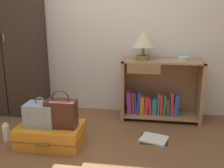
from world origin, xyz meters
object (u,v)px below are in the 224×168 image
Objects in this scene: bowl at (183,59)px; suitcase_large at (51,134)px; train_case at (41,114)px; bottle at (6,133)px; bookshelf at (159,92)px; wardrobe at (10,36)px; handbag at (61,113)px; open_book_on_floor at (154,139)px; table_lamp at (144,40)px.

bowl is 0.21× the size of suitcase_large.
bottle is (-0.41, -0.00, -0.24)m from train_case.
bookshelf is 1.88m from bottle.
wardrobe is 1.48m from handbag.
bookshelf is 2.55× the size of handbag.
wardrobe is 5.36× the size of handbag.
bookshelf reaches higher than train_case.
train_case is at bearing 0.22° from bottle.
handbag reaches higher than open_book_on_floor.
table_lamp is 1.57m from suitcase_large.
bookshelf is at bearing 177.24° from bowl.
bottle is 1.61m from open_book_on_floor.
bottle is at bearing -154.90° from bowl.
suitcase_large is 2.18× the size of train_case.
table_lamp is 1.21m from open_book_on_floor.
handbag is at bearing -0.95° from train_case.
table_lamp is 0.94× the size of handbag.
wardrobe is at bearing 134.52° from suitcase_large.
wardrobe reaches higher than bowl.
table_lamp reaches higher than handbag.
bottle is at bearing 179.81° from handbag.
bookshelf is 2.96× the size of open_book_on_floor.
bottle is at bearing -178.54° from suitcase_large.
train_case reaches higher than open_book_on_floor.
suitcase_large is 0.24m from train_case.
bookshelf is 1.35m from handbag.
open_book_on_floor is at bearing -17.32° from wardrobe.
open_book_on_floor is (1.58, 0.27, -0.09)m from bottle.
train_case is 0.91× the size of open_book_on_floor.
suitcase_large reaches higher than open_book_on_floor.
table_lamp is 0.55× the size of suitcase_large.
bookshelf is 1.52m from train_case.
handbag is (0.13, -0.01, 0.25)m from suitcase_large.
table_lamp is 1.51m from train_case.
bookshelf is 1.50× the size of suitcase_large.
table_lamp is 1.20× the size of train_case.
handbag is (-0.78, -0.90, -0.66)m from table_lamp.
wardrobe is at bearing 111.29° from bottle.
train_case is at bearing -149.16° from bowl.
bookshelf is 7.19× the size of bowl.
table_lamp reaches higher than train_case.
wardrobe reaches higher than bottle.
handbag is 1.91× the size of bottle.
table_lamp is at bearing 104.84° from open_book_on_floor.
train_case is (0.75, -0.86, -0.72)m from wardrobe.
open_book_on_floor is at bearing 12.82° from train_case.
open_book_on_floor is (0.17, -0.63, -1.02)m from table_lamp.
wardrobe is at bearing 130.98° from train_case.
open_book_on_floor is (1.17, 0.27, -0.33)m from train_case.
bookshelf is 0.52m from bowl.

